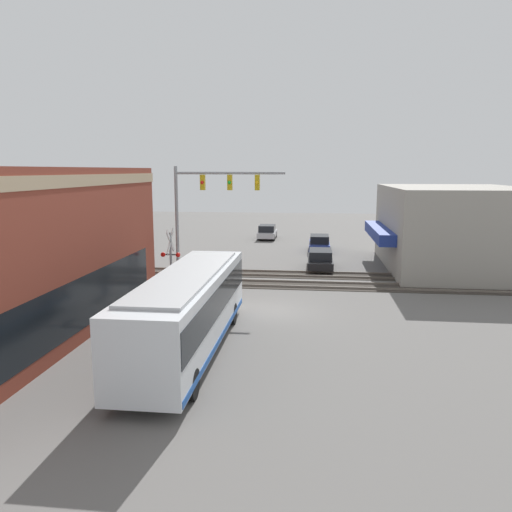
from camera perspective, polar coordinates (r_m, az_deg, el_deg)
ground_plane at (r=25.95m, az=1.81°, el=-6.29°), size 120.00×120.00×0.00m
shop_building at (r=39.36m, az=21.52°, el=3.00°), size 13.75×10.64×6.00m
city_bus at (r=20.05m, az=-7.72°, el=-5.91°), size 11.93×2.59×3.24m
traffic_signal_gantry at (r=29.99m, az=-5.59°, el=6.41°), size 0.42×6.62×7.42m
crossing_signal at (r=29.63m, az=-9.73°, el=0.15°), size 1.41×1.18×3.81m
rail_track_near at (r=31.74m, az=2.73°, el=-3.25°), size 2.60×60.00×0.15m
rail_track_far at (r=34.86m, az=3.10°, el=-2.07°), size 2.60×60.00×0.15m
parked_car_black at (r=37.06m, az=7.36°, el=-0.42°), size 4.80×1.82×1.43m
parked_car_blue at (r=44.91m, az=7.25°, el=1.39°), size 4.53×1.82×1.48m
parked_car_silver at (r=52.70m, az=1.29°, el=2.71°), size 4.26×1.82×1.49m
pedestrian_at_crossing at (r=28.68m, az=-7.78°, el=-3.01°), size 0.34×0.34×1.72m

